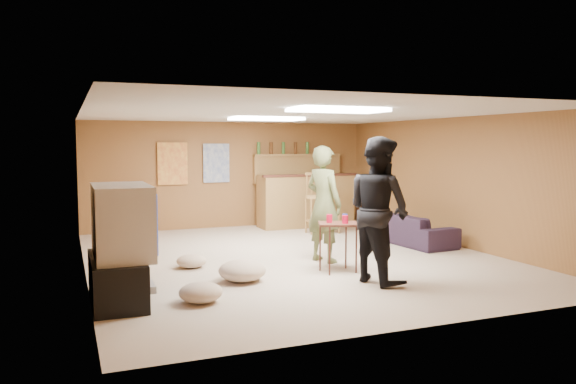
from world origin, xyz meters
name	(u,v)px	position (x,y,z in m)	size (l,w,h in m)	color
ground	(293,258)	(0.00, 0.00, 0.00)	(7.00, 7.00, 0.00)	tan
ceiling	(293,114)	(0.00, 0.00, 2.20)	(6.00, 7.00, 0.02)	silver
wall_back	(230,175)	(0.00, 3.50, 1.10)	(6.00, 0.02, 2.20)	brown
wall_front	(433,213)	(0.00, -3.50, 1.10)	(6.00, 0.02, 2.20)	brown
wall_left	(83,193)	(-3.00, 0.00, 1.10)	(0.02, 7.00, 2.20)	brown
wall_right	(454,182)	(3.00, 0.00, 1.10)	(0.02, 7.00, 2.20)	brown
tv_stand	(117,279)	(-2.72, -1.50, 0.25)	(0.55, 1.30, 0.50)	black
dvd_box	(137,286)	(-2.50, -1.50, 0.15)	(0.35, 0.50, 0.08)	#B2B2B7
tv_body	(122,221)	(-2.65, -1.50, 0.90)	(0.60, 1.10, 0.80)	#B2B2B7
tv_screen	(150,220)	(-2.34, -1.50, 0.90)	(0.02, 0.95, 0.65)	navy
bar_counter	(306,201)	(1.50, 2.95, 0.55)	(2.00, 0.60, 1.10)	olive
bar_lip	(311,175)	(1.50, 2.70, 1.10)	(2.10, 0.12, 0.05)	#3F1D14
bar_shelf	(298,155)	(1.50, 3.40, 1.50)	(2.00, 0.18, 0.05)	olive
bar_backing	(297,169)	(1.50, 3.42, 1.20)	(2.00, 0.14, 0.60)	olive
poster_left	(173,164)	(-1.20, 3.46, 1.35)	(0.60, 0.03, 0.85)	#BF3F26
poster_right	(216,163)	(-0.30, 3.46, 1.35)	(0.55, 0.03, 0.80)	#334C99
folding_chair_stack	(134,211)	(-2.00, 3.30, 0.45)	(0.50, 0.14, 0.90)	maroon
ceiling_panel_front	(338,110)	(0.00, -1.50, 2.17)	(1.20, 0.60, 0.04)	white
ceiling_panel_back	(266,119)	(0.00, 1.20, 2.17)	(1.20, 0.60, 0.04)	white
person_olive	(324,204)	(0.33, -0.41, 0.86)	(0.63, 0.41, 1.72)	#5D643A
person_black	(379,210)	(0.44, -1.77, 0.92)	(0.89, 0.70, 1.84)	black
sofa	(410,228)	(2.40, 0.41, 0.26)	(1.80, 0.70, 0.53)	black
tray_table	(338,247)	(0.22, -1.10, 0.34)	(0.52, 0.42, 0.68)	#3F1D14
cup_red_near	(329,218)	(0.11, -1.04, 0.73)	(0.08, 0.08, 0.11)	red
cup_red_far	(345,219)	(0.27, -1.21, 0.73)	(0.08, 0.08, 0.11)	red
cup_blue	(345,218)	(0.36, -1.02, 0.73)	(0.08, 0.08, 0.10)	navy
bar_stool_left	(315,202)	(1.29, 2.02, 0.63)	(0.40, 0.40, 1.25)	olive
bar_stool_right	(330,205)	(1.60, 1.97, 0.56)	(0.35, 0.35, 1.12)	olive
cushion_near_tv	(242,271)	(-1.15, -1.12, 0.14)	(0.61, 0.61, 0.27)	tan
cushion_mid	(191,261)	(-1.59, -0.10, 0.09)	(0.42, 0.42, 0.19)	tan
cushion_far	(201,292)	(-1.86, -1.86, 0.11)	(0.48, 0.48, 0.22)	tan
bottle_row	(283,148)	(1.16, 3.38, 1.65)	(1.20, 0.08, 0.26)	#3F7233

